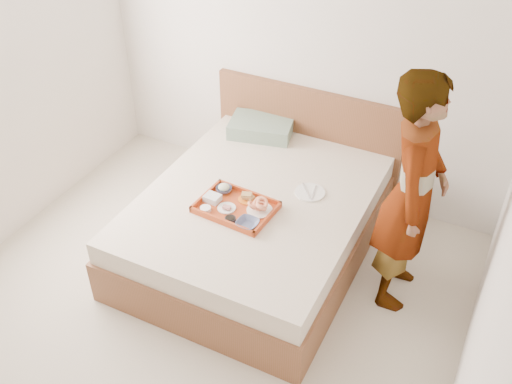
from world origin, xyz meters
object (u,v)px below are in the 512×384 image
object	(u,v)px
dinner_plate	(310,192)
person	(412,194)
bed	(256,223)
tray	(236,207)

from	to	relation	value
dinner_plate	person	distance (m)	0.82
bed	dinner_plate	distance (m)	0.48
dinner_plate	bed	bearing A→B (deg)	-148.79
bed	person	xyz separation A→B (m)	(1.09, 0.07, 0.60)
tray	dinner_plate	xyz separation A→B (m)	(0.40, 0.42, -0.02)
bed	person	size ratio (longest dim) A/B	1.15
tray	dinner_plate	world-z (taller)	tray
tray	person	bearing A→B (deg)	17.88
tray	person	world-z (taller)	person
tray	dinner_plate	distance (m)	0.58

